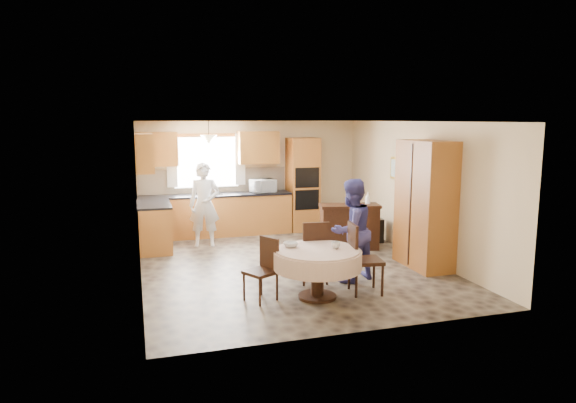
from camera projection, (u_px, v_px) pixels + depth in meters
The scene contains 36 objects.
floor at pixel (289, 265), 9.03m from camera, with size 5.00×6.00×0.01m, color #6C5F4C.
ceiling at pixel (289, 121), 8.63m from camera, with size 5.00×6.00×0.01m, color white.
wall_back at pixel (251, 176), 11.67m from camera, with size 5.00×0.02×2.50m, color #CDB283.
wall_front at pixel (363, 231), 6.00m from camera, with size 5.00×0.02×2.50m, color #CDB283.
wall_left at pixel (138, 201), 8.12m from camera, with size 0.02×6.00×2.50m, color #CDB283.
wall_right at pixel (417, 189), 9.54m from camera, with size 0.02×6.00×2.50m, color #CDB283.
window at pixel (206, 162), 11.31m from camera, with size 1.40×0.03×1.10m, color white.
curtain_left at pixel (172, 161), 11.04m from camera, with size 0.22×0.02×1.15m, color white.
curtain_right at pixel (240, 159), 11.47m from camera, with size 0.22×0.02×1.15m, color white.
base_cab_back at pixel (216, 216), 11.27m from camera, with size 3.30×0.60×0.88m, color #C97C35.
counter_back at pixel (216, 195), 11.20m from camera, with size 3.30×0.64×0.04m, color black.
base_cab_left at pixel (155, 228), 10.04m from camera, with size 0.60×1.20×0.88m, color #C97C35.
counter_left at pixel (154, 204), 9.96m from camera, with size 0.64×1.20×0.04m, color black.
backsplash at pixel (213, 181), 11.43m from camera, with size 3.30×0.02×0.55m, color beige.
wall_cab_left at pixel (157, 149), 10.82m from camera, with size 0.85×0.33×0.72m, color #B36F2C.
wall_cab_right at pixel (258, 148), 11.45m from camera, with size 0.90×0.33×0.72m, color #B36F2C.
wall_cab_side at pixel (144, 152), 9.76m from camera, with size 0.33×1.20×0.72m, color #B36F2C.
oven_tower at pixel (303, 184), 11.73m from camera, with size 0.66×0.62×2.12m, color #C97C35.
oven_upper at pixel (307, 178), 11.40m from camera, with size 0.56×0.01×0.45m, color black.
oven_lower at pixel (307, 200), 11.48m from camera, with size 0.56×0.01×0.45m, color black.
pendant at pixel (209, 139), 10.77m from camera, with size 0.36×0.36×0.18m, color beige.
sideboard at pixel (349, 228), 10.11m from camera, with size 1.17×0.48×0.83m, color #351A0E.
space_heater at pixel (374, 230), 10.67m from camera, with size 0.36×0.25×0.49m, color black.
cupboard at pixel (425, 205), 8.78m from camera, with size 0.57×1.15×2.19m, color #C97C35.
dining_table at pixel (317, 260), 7.30m from camera, with size 1.26×1.26×0.71m.
chair_left at pixel (264, 266), 7.25m from camera, with size 0.52×0.52×0.89m.
chair_back at pixel (314, 249), 7.95m from camera, with size 0.48×0.48×0.99m.
chair_right at pixel (360, 255), 7.50m from camera, with size 0.51×0.51×1.05m.
framed_picture at pixel (398, 168), 10.14m from camera, with size 0.06×0.53×0.44m.
microwave at pixel (263, 186), 11.42m from camera, with size 0.53×0.36×0.29m, color silver.
person_sink at pixel (204, 205), 10.26m from camera, with size 0.62×0.40×1.69m, color silver.
person_dining at pixel (351, 230), 8.03m from camera, with size 0.79×0.62×1.63m, color #3B387A.
bowl_sideboard at pixel (341, 206), 9.99m from camera, with size 0.20×0.20×0.05m, color #B2B2B2.
bottle_sideboard at pixel (368, 199), 10.13m from camera, with size 0.11×0.11×0.28m, color silver.
cup_table at pixel (336, 245), 7.32m from camera, with size 0.12×0.12×0.10m, color #B2B2B2.
bowl_table at pixel (291, 245), 7.41m from camera, with size 0.22×0.22×0.07m, color #B2B2B2.
Camera 1 is at (-2.53, -8.36, 2.55)m, focal length 32.00 mm.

